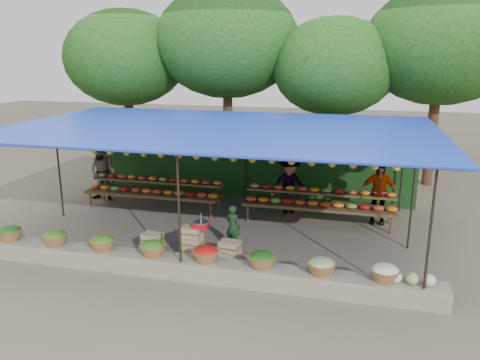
% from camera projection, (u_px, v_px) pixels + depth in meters
% --- Properties ---
extents(ground, '(60.00, 60.00, 0.00)m').
position_uv_depth(ground, '(220.00, 230.00, 12.62)').
color(ground, brown).
rests_on(ground, ground).
extents(stone_curb, '(10.60, 0.55, 0.40)m').
position_uv_depth(stone_curb, '(184.00, 267.00, 9.99)').
color(stone_curb, '#6B6755').
rests_on(stone_curb, ground).
extents(stall_canopy, '(10.80, 6.60, 2.82)m').
position_uv_depth(stall_canopy, '(220.00, 132.00, 11.98)').
color(stall_canopy, black).
rests_on(stall_canopy, ground).
extents(produce_baskets, '(8.98, 0.58, 0.34)m').
position_uv_depth(produce_baskets, '(179.00, 251.00, 9.92)').
color(produce_baskets, brown).
rests_on(produce_baskets, stone_curb).
extents(netting_backdrop, '(10.60, 0.06, 2.50)m').
position_uv_depth(netting_backdrop, '(247.00, 160.00, 15.24)').
color(netting_backdrop, '#1D491A').
rests_on(netting_backdrop, ground).
extents(tree_row, '(16.51, 5.50, 7.12)m').
position_uv_depth(tree_row, '(280.00, 51.00, 16.97)').
color(tree_row, '#341C13').
rests_on(tree_row, ground).
extents(fruit_table_left, '(4.21, 0.95, 0.93)m').
position_uv_depth(fruit_table_left, '(155.00, 189.00, 14.31)').
color(fruit_table_left, '#44321B').
rests_on(fruit_table_left, ground).
extents(fruit_table_right, '(4.21, 0.95, 0.93)m').
position_uv_depth(fruit_table_right, '(319.00, 201.00, 13.13)').
color(fruit_table_right, '#44321B').
rests_on(fruit_table_right, ground).
extents(crate_counter, '(2.39, 0.39, 0.77)m').
position_uv_depth(crate_counter, '(191.00, 245.00, 10.85)').
color(crate_counter, '#9D8559').
rests_on(crate_counter, ground).
extents(weighing_scale, '(0.33, 0.33, 0.35)m').
position_uv_depth(weighing_scale, '(201.00, 224.00, 10.65)').
color(weighing_scale, red).
rests_on(weighing_scale, crate_counter).
extents(vendor_seated, '(0.46, 0.37, 1.10)m').
position_uv_depth(vendor_seated, '(233.00, 227.00, 11.36)').
color(vendor_seated, '#18351A').
rests_on(vendor_seated, ground).
extents(customer_left, '(0.90, 0.71, 1.84)m').
position_uv_depth(customer_left, '(103.00, 173.00, 15.03)').
color(customer_left, slate).
rests_on(customer_left, ground).
extents(customer_mid, '(1.27, 1.03, 1.72)m').
position_uv_depth(customer_mid, '(289.00, 185.00, 13.81)').
color(customer_mid, slate).
rests_on(customer_mid, ground).
extents(customer_right, '(1.05, 0.46, 1.77)m').
position_uv_depth(customer_right, '(378.00, 193.00, 12.96)').
color(customer_right, slate).
rests_on(customer_right, ground).
extents(blue_crate_front, '(0.46, 0.35, 0.27)m').
position_uv_depth(blue_crate_front, '(36.00, 248.00, 11.16)').
color(blue_crate_front, navy).
rests_on(blue_crate_front, ground).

